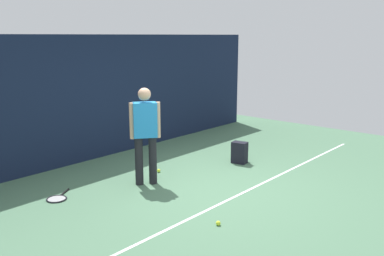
{
  "coord_description": "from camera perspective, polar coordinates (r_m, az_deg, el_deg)",
  "views": [
    {
      "loc": [
        -5.37,
        -4.26,
        2.56
      ],
      "look_at": [
        0.0,
        0.4,
        1.0
      ],
      "focal_mm": 39.6,
      "sensor_mm": 36.0,
      "label": 1
    }
  ],
  "objects": [
    {
      "name": "court_line",
      "position": [
        7.01,
        5.96,
        -9.1
      ],
      "size": [
        9.0,
        0.05,
        0.0
      ],
      "primitive_type": "cube",
      "color": "white",
      "rests_on": "ground"
    },
    {
      "name": "tennis_ball_near_player",
      "position": [
        8.14,
        -4.5,
        -5.75
      ],
      "size": [
        0.07,
        0.07,
        0.07
      ],
      "primitive_type": "sphere",
      "color": "#CCE033",
      "rests_on": "ground"
    },
    {
      "name": "ground_plane",
      "position": [
        7.32,
        2.39,
        -8.11
      ],
      "size": [
        12.0,
        12.0,
        0.0
      ],
      "primitive_type": "plane",
      "color": "#4C7556"
    },
    {
      "name": "tennis_player",
      "position": [
        7.3,
        -6.32,
        -0.3
      ],
      "size": [
        0.45,
        0.42,
        1.7
      ],
      "rotation": [
        0.0,
        0.0,
        2.5
      ],
      "color": "black",
      "rests_on": "ground"
    },
    {
      "name": "back_fence",
      "position": [
        9.12,
        -12.46,
        4.08
      ],
      "size": [
        10.0,
        0.1,
        2.58
      ],
      "primitive_type": "cube",
      "color": "#141E38",
      "rests_on": "ground"
    },
    {
      "name": "backpack",
      "position": [
        8.72,
        6.46,
        -3.34
      ],
      "size": [
        0.32,
        0.33,
        0.44
      ],
      "rotation": [
        0.0,
        0.0,
        1.76
      ],
      "color": "black",
      "rests_on": "ground"
    },
    {
      "name": "tennis_racket",
      "position": [
        7.19,
        -17.67,
        -9.0
      ],
      "size": [
        0.61,
        0.48,
        0.03
      ],
      "rotation": [
        0.0,
        0.0,
        3.71
      ],
      "color": "black",
      "rests_on": "ground"
    },
    {
      "name": "tennis_ball_by_fence",
      "position": [
        5.97,
        3.55,
        -12.67
      ],
      "size": [
        0.07,
        0.07,
        0.07
      ],
      "primitive_type": "sphere",
      "color": "#CCE033",
      "rests_on": "ground"
    }
  ]
}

